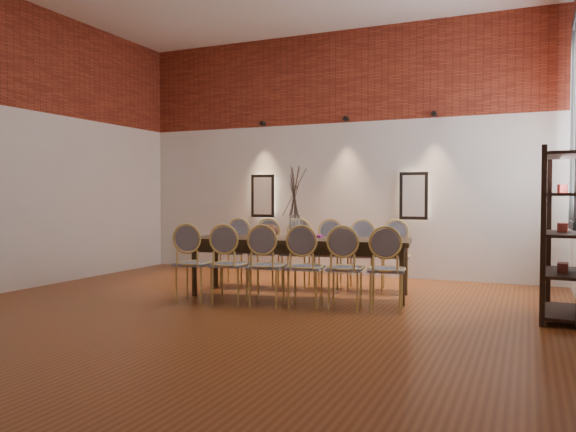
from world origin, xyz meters
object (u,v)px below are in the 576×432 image
at_px(chair_near_c, 267,266).
at_px(vase, 295,226).
at_px(chair_near_f, 387,270).
at_px(chair_far_d, 328,254).
at_px(dining_table, 300,267).
at_px(chair_far_f, 395,256).
at_px(book, 312,236).
at_px(chair_far_b, 265,253).
at_px(chair_near_d, 305,267).
at_px(bowl, 270,231).
at_px(chair_near_b, 230,265).
at_px(chair_far_a, 235,252).
at_px(chair_near_e, 345,268).
at_px(shelving_rack, 563,234).
at_px(chair_far_c, 296,254).
at_px(chair_near_a, 194,263).
at_px(chair_far_e, 361,255).

bearing_deg(chair_near_c, vase, 77.75).
bearing_deg(chair_near_f, chair_far_d, 122.60).
height_order(dining_table, chair_far_f, chair_far_f).
bearing_deg(book, vase, -126.38).
height_order(chair_far_b, vase, vase).
bearing_deg(chair_near_d, dining_table, 107.73).
bearing_deg(bowl, chair_near_b, -105.26).
bearing_deg(chair_far_a, chair_near_e, 141.98).
relative_size(chair_near_c, chair_far_d, 1.00).
bearing_deg(chair_near_e, chair_near_d, 180.00).
bearing_deg(chair_far_d, shelving_rack, 152.77).
height_order(chair_near_e, vase, vase).
bearing_deg(chair_far_a, shelving_rack, 161.17).
xyz_separation_m(chair_far_b, chair_far_c, (0.46, 0.07, 0.00)).
height_order(chair_near_a, chair_far_f, same).
height_order(chair_far_b, shelving_rack, shelving_rack).
bearing_deg(chair_far_c, chair_near_a, 57.40).
relative_size(chair_near_a, shelving_rack, 0.52).
height_order(chair_near_b, chair_far_f, same).
relative_size(chair_far_e, vase, 3.13).
xyz_separation_m(chair_near_d, chair_near_e, (0.46, 0.07, 0.00)).
bearing_deg(chair_near_d, chair_near_f, -0.00).
xyz_separation_m(dining_table, chair_far_e, (0.58, 0.83, 0.09)).
xyz_separation_m(chair_near_f, chair_far_c, (-1.61, 1.23, 0.00)).
bearing_deg(book, chair_far_f, 36.08).
relative_size(chair_near_c, chair_near_e, 1.00).
bearing_deg(chair_far_f, shelving_rack, 142.10).
distance_m(chair_near_d, chair_far_e, 1.53).
relative_size(chair_far_c, shelving_rack, 0.52).
relative_size(chair_near_c, book, 3.62).
bearing_deg(bowl, chair_near_f, -14.66).
relative_size(chair_near_e, book, 3.62).
xyz_separation_m(chair_far_c, bowl, (-0.04, -0.80, 0.37)).
height_order(chair_far_c, vase, vase).
relative_size(chair_far_c, chair_far_d, 1.00).
relative_size(dining_table, chair_far_b, 2.98).
bearing_deg(chair_far_f, chair_far_e, 0.00).
bearing_deg(bowl, chair_far_f, 35.37).
bearing_deg(book, chair_far_c, 131.61).
distance_m(chair_near_c, chair_near_f, 1.40).
bearing_deg(chair_far_a, dining_table, 147.97).
relative_size(vase, book, 1.15).
bearing_deg(dining_table, chair_near_d, -72.27).
bearing_deg(chair_far_a, vase, 146.24).
relative_size(bowl, book, 0.92).
distance_m(chair_far_c, chair_far_f, 1.40).
xyz_separation_m(chair_far_c, chair_far_d, (0.46, 0.07, 0.00)).
height_order(chair_near_f, bowl, chair_near_f).
bearing_deg(chair_near_b, chair_near_a, 180.00).
bearing_deg(dining_table, bowl, -172.81).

